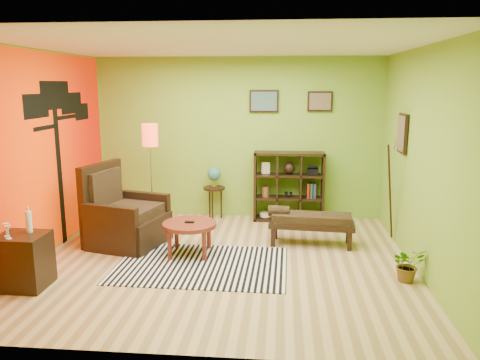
# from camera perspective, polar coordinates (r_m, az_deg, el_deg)

# --- Properties ---
(ground) EXTENTS (5.00, 5.00, 0.00)m
(ground) POSITION_cam_1_polar(r_m,az_deg,el_deg) (6.38, -2.15, -9.84)
(ground) COLOR tan
(ground) RESTS_ON ground
(room_shell) EXTENTS (5.04, 4.54, 2.82)m
(room_shell) POSITION_cam_1_polar(r_m,az_deg,el_deg) (5.99, -3.15, 6.49)
(room_shell) COLOR #79AB2F
(room_shell) RESTS_ON ground
(zebra_rug) EXTENTS (2.24, 1.55, 0.01)m
(zebra_rug) POSITION_cam_1_polar(r_m,az_deg,el_deg) (6.25, -4.70, -10.28)
(zebra_rug) COLOR white
(zebra_rug) RESTS_ON ground
(coffee_table) EXTENTS (0.75, 0.75, 0.48)m
(coffee_table) POSITION_cam_1_polar(r_m,az_deg,el_deg) (6.53, -6.16, -5.73)
(coffee_table) COLOR maroon
(coffee_table) RESTS_ON ground
(armchair) EXTENTS (1.20, 1.19, 1.20)m
(armchair) POSITION_cam_1_polar(r_m,az_deg,el_deg) (7.15, -14.01, -4.75)
(armchair) COLOR black
(armchair) RESTS_ON ground
(side_cabinet) EXTENTS (0.54, 0.49, 0.95)m
(side_cabinet) POSITION_cam_1_polar(r_m,az_deg,el_deg) (6.06, -24.88, -8.89)
(side_cabinet) COLOR black
(side_cabinet) RESTS_ON ground
(floor_lamp) EXTENTS (0.26, 0.26, 1.73)m
(floor_lamp) POSITION_cam_1_polar(r_m,az_deg,el_deg) (7.50, -10.89, 4.23)
(floor_lamp) COLOR silver
(floor_lamp) RESTS_ON ground
(globe_table) EXTENTS (0.38, 0.38, 0.93)m
(globe_table) POSITION_cam_1_polar(r_m,az_deg,el_deg) (8.16, -3.17, 0.04)
(globe_table) COLOR black
(globe_table) RESTS_ON ground
(cube_shelf) EXTENTS (1.20, 0.35, 1.20)m
(cube_shelf) POSITION_cam_1_polar(r_m,az_deg,el_deg) (8.11, 6.06, -0.81)
(cube_shelf) COLOR black
(cube_shelf) RESTS_ON ground
(bench) EXTENTS (1.28, 0.54, 0.57)m
(bench) POSITION_cam_1_polar(r_m,az_deg,el_deg) (6.97, 8.43, -4.92)
(bench) COLOR black
(bench) RESTS_ON ground
(potted_plant) EXTENTS (0.48, 0.51, 0.33)m
(potted_plant) POSITION_cam_1_polar(r_m,az_deg,el_deg) (6.06, 19.73, -10.07)
(potted_plant) COLOR #26661E
(potted_plant) RESTS_ON ground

